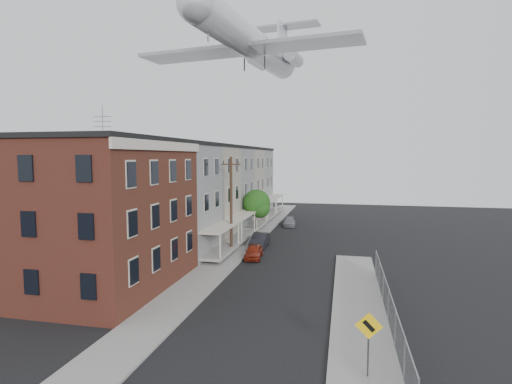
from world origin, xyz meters
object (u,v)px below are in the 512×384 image
car_near (254,252)px  street_tree (258,204)px  airplane (253,45)px  car_mid (260,240)px  warning_sign (369,335)px  utility_pole (231,204)px  car_far (289,222)px

car_near → street_tree: bearing=95.0°
street_tree → airplane: bearing=-90.9°
street_tree → airplane: 17.66m
car_near → airplane: (-2.11, 9.09, 20.38)m
car_mid → airplane: airplane is taller
street_tree → airplane: size_ratio=0.19×
car_mid → airplane: 20.89m
warning_sign → street_tree: 30.96m
warning_sign → utility_pole: 22.25m
utility_pole → car_mid: 5.53m
warning_sign → car_mid: warning_sign is taller
car_mid → car_far: bearing=83.7°
warning_sign → car_mid: bearing=112.4°
car_mid → utility_pole: bearing=-122.1°
street_tree → car_near: (2.08, -11.16, -2.85)m
utility_pole → car_near: 4.89m
utility_pole → street_tree: utility_pole is taller
car_mid → airplane: bearing=109.8°
car_far → utility_pole: bearing=-108.5°
warning_sign → car_far: size_ratio=0.75×
car_mid → warning_sign: bearing=-68.2°
street_tree → car_far: street_tree is taller
warning_sign → car_far: 35.86m
street_tree → car_far: (2.94, 6.00, -2.91)m
warning_sign → car_far: bearing=102.8°
car_near → car_mid: car_mid is taller
car_near → car_far: car_near is taller
warning_sign → airplane: (-10.91, 26.88, 19.10)m
car_mid → car_far: (1.27, 12.66, -0.14)m
car_far → street_tree: bearing=-123.0°
car_mid → airplane: (-1.71, 4.59, 20.30)m
utility_pole → car_mid: utility_pole is taller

